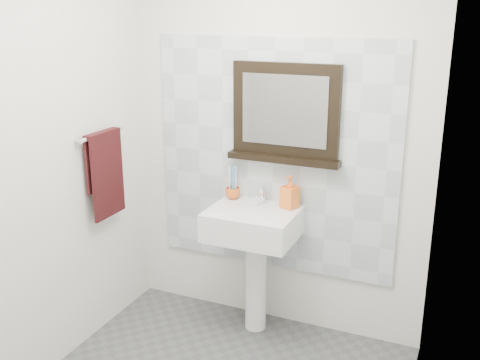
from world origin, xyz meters
name	(u,v)px	position (x,y,z in m)	size (l,w,h in m)	color
back_wall	(275,142)	(0.00, 1.10, 1.25)	(2.00, 0.01, 2.50)	silver
front_wall	(14,299)	(0.00, -1.10, 1.25)	(2.00, 0.01, 2.50)	silver
left_wall	(27,168)	(-1.00, 0.00, 1.25)	(0.01, 2.20, 2.50)	silver
right_wall	(415,223)	(1.00, 0.00, 1.25)	(0.01, 2.20, 2.50)	silver
splashback	(274,157)	(0.00, 1.09, 1.15)	(1.60, 0.02, 1.50)	silver
pedestal_sink	(253,237)	(-0.05, 0.87, 0.68)	(0.55, 0.44, 0.96)	white
toothbrush_cup	(233,193)	(-0.26, 1.01, 0.90)	(0.10, 0.10, 0.08)	orange
toothbrushes	(233,181)	(-0.25, 1.01, 0.98)	(0.05, 0.04, 0.21)	white
soap_dispenser	(290,192)	(0.14, 1.00, 0.96)	(0.09, 0.10, 0.21)	#FA481D
framed_mirror	(285,115)	(0.08, 1.06, 1.43)	(0.72, 0.11, 0.61)	black
towel_bar	(102,135)	(-0.95, 0.58, 1.32)	(0.07, 0.40, 0.03)	silver
hand_towel	(105,168)	(-0.94, 0.58, 1.11)	(0.06, 0.30, 0.55)	black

